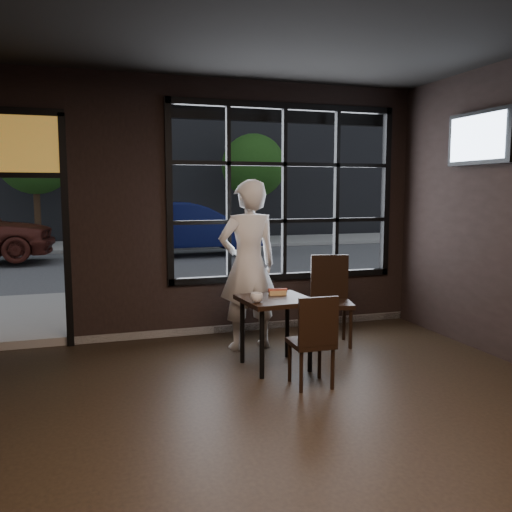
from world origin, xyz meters
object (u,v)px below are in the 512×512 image
object	(u,v)px
cafe_table	(275,332)
chair_near	(311,340)
navy_car	(189,227)
man	(248,265)

from	to	relation	value
cafe_table	chair_near	xyz separation A→B (m)	(0.14, -0.60, 0.07)
chair_near	navy_car	world-z (taller)	navy_car
chair_near	man	world-z (taller)	man
chair_near	man	xyz separation A→B (m)	(-0.21, 1.35, 0.54)
cafe_table	navy_car	bearing A→B (deg)	79.58
cafe_table	chair_near	bearing A→B (deg)	-81.96
chair_near	navy_car	size ratio (longest dim) A/B	0.21
cafe_table	chair_near	size ratio (longest dim) A/B	0.84
man	navy_car	distance (m)	9.21
man	chair_near	bearing A→B (deg)	92.67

